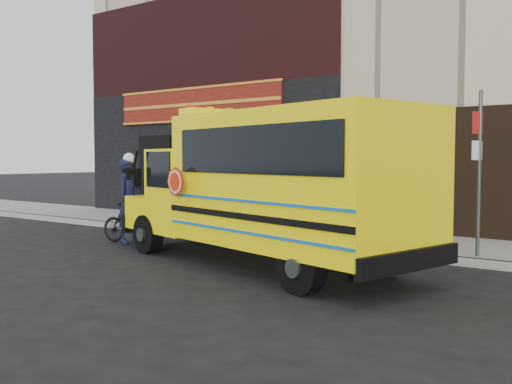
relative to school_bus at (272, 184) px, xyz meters
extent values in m
plane|color=black|center=(-1.35, -0.33, -1.51)|extent=(120.00, 120.00, 0.00)
cube|color=gray|center=(-1.35, 2.27, -1.43)|extent=(40.00, 0.20, 0.15)
cube|color=gray|center=(-1.35, 3.77, -1.43)|extent=(40.00, 3.00, 0.15)
cube|color=#C6B894|center=(-1.35, 10.17, 4.64)|extent=(20.00, 10.00, 12.00)
cube|color=black|center=(-6.35, 5.22, 0.64)|extent=(10.00, 0.30, 4.00)
cube|color=black|center=(-6.35, 5.22, 4.14)|extent=(10.00, 0.28, 3.00)
cube|color=#4E0F0B|center=(-6.35, 5.05, 2.14)|extent=(6.50, 0.12, 1.10)
cube|color=black|center=(-8.15, 5.07, -0.11)|extent=(1.30, 0.10, 2.50)
cube|color=black|center=(-4.55, 5.07, -0.11)|extent=(1.30, 0.10, 2.50)
cylinder|color=black|center=(-2.98, -0.18, -1.11)|extent=(0.85, 0.48, 0.80)
cylinder|color=black|center=(-2.49, 1.66, -1.11)|extent=(0.85, 0.48, 0.80)
cylinder|color=black|center=(1.47, -1.37, -1.11)|extent=(0.85, 0.48, 0.80)
cylinder|color=black|center=(1.96, 0.46, -1.11)|extent=(0.85, 0.48, 0.80)
cube|color=#FFE505|center=(-3.17, 0.85, -0.71)|extent=(1.48, 2.19, 0.70)
cube|color=black|center=(-3.70, 1.00, -0.96)|extent=(0.65, 2.01, 0.35)
cube|color=#FFE505|center=(-2.10, 0.57, -0.21)|extent=(1.70, 2.34, 1.70)
cube|color=black|center=(-2.65, 0.72, 0.19)|extent=(0.52, 1.75, 0.90)
cube|color=#FFE505|center=(0.65, -0.17, 0.11)|extent=(4.92, 3.29, 2.25)
cube|color=black|center=(2.85, -0.76, -0.96)|extent=(0.69, 2.16, 0.30)
cube|color=black|center=(0.46, -1.27, 0.59)|extent=(3.78, 1.05, 0.75)
cube|color=#FFE505|center=(-1.52, 0.41, 1.27)|extent=(0.90, 1.67, 0.28)
cylinder|color=red|center=(-1.43, -0.96, 0.04)|extent=(0.51, 0.16, 0.52)
cylinder|color=#3D4440|center=(2.88, 2.57, 0.10)|extent=(0.07, 0.07, 3.22)
cube|color=#B11814|center=(2.85, 2.49, 1.11)|extent=(0.12, 0.27, 0.40)
cube|color=white|center=(2.85, 2.49, 0.60)|extent=(0.12, 0.27, 0.35)
imported|color=black|center=(-4.34, 0.54, -1.05)|extent=(1.59, 0.69, 0.93)
imported|color=black|center=(-4.25, 0.45, -0.54)|extent=(0.58, 0.77, 1.93)
camera|label=1|loc=(5.72, -8.34, 0.46)|focal=40.00mm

